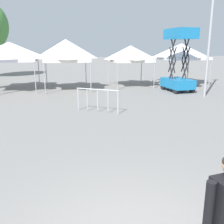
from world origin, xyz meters
name	(u,v)px	position (x,y,z in m)	size (l,w,h in m)	color
canopy_tent_far_right	(10,52)	(-3.69, 15.70, 2.60)	(3.60, 3.60, 3.23)	#9E9EA3
canopy_tent_behind_right	(66,50)	(0.02, 14.92, 2.67)	(3.13, 3.13, 3.41)	#9E9EA3
canopy_tent_far_left	(131,54)	(4.75, 15.41, 2.41)	(2.89, 2.89, 3.00)	#9E9EA3
canopy_tent_behind_left	(181,51)	(8.94, 15.64, 2.55)	(3.44, 3.44, 3.16)	#9E9EA3
scissor_lift	(178,73)	(7.18, 12.56, 1.22)	(1.53, 2.38, 4.05)	black
light_pole_near_lift	(213,1)	(7.91, 10.44, 5.38)	(0.36, 0.36, 9.60)	#9E9EA3
crowd_barrier_mid_lot	(97,96)	(0.94, 8.16, 0.75)	(1.75, 1.24, 1.08)	#B7BABF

